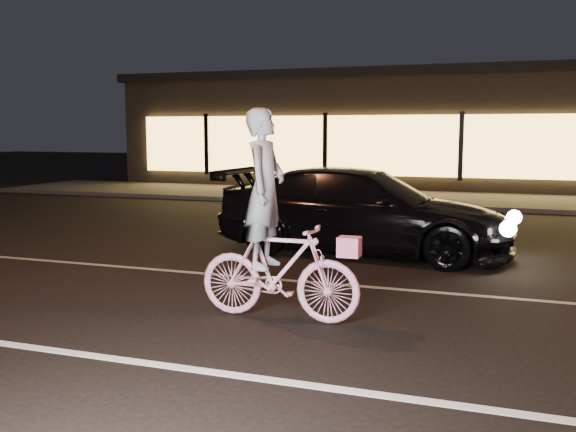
% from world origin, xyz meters
% --- Properties ---
extents(ground, '(90.00, 90.00, 0.00)m').
position_xyz_m(ground, '(0.00, 0.00, 0.00)').
color(ground, black).
rests_on(ground, ground).
extents(lane_stripe_near, '(60.00, 0.12, 0.01)m').
position_xyz_m(lane_stripe_near, '(0.00, -1.50, 0.00)').
color(lane_stripe_near, silver).
rests_on(lane_stripe_near, ground).
extents(lane_stripe_far, '(60.00, 0.10, 0.01)m').
position_xyz_m(lane_stripe_far, '(0.00, 2.00, 0.00)').
color(lane_stripe_far, gray).
rests_on(lane_stripe_far, ground).
extents(sidewalk, '(30.00, 4.00, 0.12)m').
position_xyz_m(sidewalk, '(0.00, 13.00, 0.06)').
color(sidewalk, '#383533').
rests_on(sidewalk, ground).
extents(storefront, '(25.40, 8.42, 4.20)m').
position_xyz_m(storefront, '(0.00, 18.97, 2.15)').
color(storefront, black).
rests_on(storefront, ground).
extents(cyclist, '(1.87, 0.65, 2.36)m').
position_xyz_m(cyclist, '(-0.89, 0.20, 0.84)').
color(cyclist, '#FF5492').
rests_on(cyclist, ground).
extents(sedan, '(5.17, 2.37, 1.47)m').
position_xyz_m(sedan, '(-0.82, 4.35, 0.73)').
color(sedan, black).
rests_on(sedan, ground).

